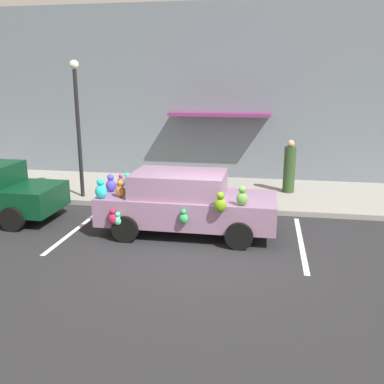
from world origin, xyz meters
name	(u,v)px	position (x,y,z in m)	size (l,w,h in m)	color
ground_plane	(205,253)	(0.00, 0.00, 0.00)	(60.00, 60.00, 0.00)	#262628
sidewalk	(227,193)	(0.00, 5.00, 0.07)	(24.00, 4.00, 0.15)	gray
storefront_building	(234,95)	(0.00, 7.14, 3.19)	(24.00, 1.25, 6.40)	slate
parking_stripe_front	(301,242)	(2.15, 1.00, 0.00)	(0.12, 3.60, 0.01)	silver
parking_stripe_rear	(77,228)	(-3.49, 1.00, 0.00)	(0.12, 3.60, 0.01)	silver
plush_covered_car	(185,202)	(-0.69, 1.20, 0.80)	(4.32, 2.06, 1.54)	gray
teddy_bear_on_sidewalk	(154,190)	(-2.11, 3.55, 0.45)	(0.34, 0.28, 0.65)	beige
street_lamp_post	(78,116)	(-4.44, 3.50, 2.67)	(0.28, 0.28, 4.15)	black
pedestrian_near_shopfront	(289,168)	(2.01, 5.16, 0.94)	(0.38, 0.38, 1.72)	#2E4725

